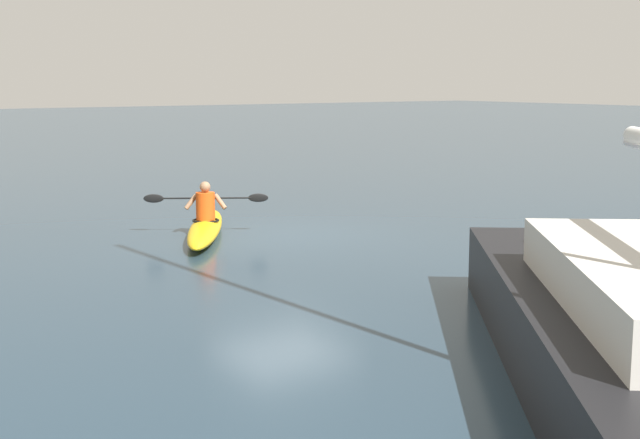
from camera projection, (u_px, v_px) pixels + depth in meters
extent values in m
plane|color=#233847|center=(283.00, 235.00, 17.57)|extent=(160.00, 160.00, 0.00)
ellipsoid|color=#EAB214|center=(206.00, 228.00, 17.37)|extent=(2.80, 4.05, 0.32)
torus|color=black|center=(206.00, 220.00, 17.44)|extent=(0.73, 0.73, 0.04)
cylinder|color=black|center=(210.00, 211.00, 18.65)|extent=(0.18, 0.18, 0.02)
cylinder|color=#E04C14|center=(205.00, 206.00, 17.39)|extent=(0.37, 0.37, 0.54)
sphere|color=#936B4C|center=(205.00, 187.00, 17.33)|extent=(0.21, 0.21, 0.21)
cylinder|color=black|center=(206.00, 198.00, 17.57)|extent=(1.77, 1.11, 0.03)
ellipsoid|color=black|center=(154.00, 198.00, 17.52)|extent=(0.36, 0.24, 0.17)
ellipsoid|color=black|center=(258.00, 198.00, 17.62)|extent=(0.36, 0.24, 0.17)
cylinder|color=#936B4C|center=(191.00, 202.00, 17.45)|extent=(0.32, 0.13, 0.34)
cylinder|color=#936B4C|center=(220.00, 202.00, 17.48)|extent=(0.22, 0.29, 0.34)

